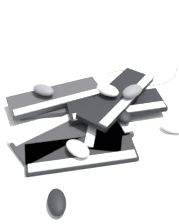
{
  "coord_description": "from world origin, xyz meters",
  "views": [
    {
      "loc": [
        0.05,
        -1.1,
        0.96
      ],
      "look_at": [
        -0.03,
        -0.06,
        0.04
      ],
      "focal_mm": 50.0,
      "sensor_mm": 36.0,
      "label": 1
    }
  ],
  "objects_px": {
    "keyboard_2": "(67,103)",
    "mouse_0": "(132,91)",
    "keyboard_4": "(81,153)",
    "mouse_4": "(122,115)",
    "mouse_2": "(78,149)",
    "mouse_3": "(18,136)",
    "keyboard_1": "(100,107)",
    "keyboard_5": "(116,105)",
    "mouse_6": "(174,127)",
    "mouse_5": "(57,202)",
    "mouse_7": "(108,90)",
    "keyboard_6": "(56,97)",
    "mouse_1": "(43,90)",
    "keyboard_7": "(118,97)",
    "keyboard_0": "(107,116)",
    "keyboard_3": "(64,132)"
  },
  "relations": [
    {
      "from": "mouse_4",
      "to": "mouse_5",
      "type": "relative_size",
      "value": 1.0
    },
    {
      "from": "mouse_0",
      "to": "mouse_6",
      "type": "bearing_deg",
      "value": -80.73
    },
    {
      "from": "keyboard_4",
      "to": "mouse_3",
      "type": "xyz_separation_m",
      "value": [
        -0.27,
        0.07,
        0.01
      ]
    },
    {
      "from": "mouse_4",
      "to": "mouse_5",
      "type": "bearing_deg",
      "value": -58.43
    },
    {
      "from": "keyboard_5",
      "to": "mouse_7",
      "type": "xyz_separation_m",
      "value": [
        -0.04,
        0.03,
        0.07
      ]
    },
    {
      "from": "keyboard_2",
      "to": "keyboard_3",
      "type": "xyz_separation_m",
      "value": [
        0.02,
        -0.19,
        0.0
      ]
    },
    {
      "from": "keyboard_1",
      "to": "keyboard_5",
      "type": "bearing_deg",
      "value": -13.69
    },
    {
      "from": "mouse_5",
      "to": "mouse_1",
      "type": "bearing_deg",
      "value": 179.59
    },
    {
      "from": "mouse_3",
      "to": "mouse_4",
      "type": "xyz_separation_m",
      "value": [
        0.43,
        0.13,
        0.03
      ]
    },
    {
      "from": "keyboard_5",
      "to": "mouse_6",
      "type": "height_order",
      "value": "keyboard_5"
    },
    {
      "from": "keyboard_5",
      "to": "mouse_2",
      "type": "bearing_deg",
      "value": -117.5
    },
    {
      "from": "mouse_2",
      "to": "mouse_1",
      "type": "bearing_deg",
      "value": 159.24
    },
    {
      "from": "keyboard_3",
      "to": "mouse_0",
      "type": "bearing_deg",
      "value": 33.14
    },
    {
      "from": "keyboard_1",
      "to": "keyboard_7",
      "type": "relative_size",
      "value": 1.02
    },
    {
      "from": "keyboard_2",
      "to": "mouse_0",
      "type": "height_order",
      "value": "mouse_0"
    },
    {
      "from": "mouse_7",
      "to": "keyboard_7",
      "type": "bearing_deg",
      "value": -146.23
    },
    {
      "from": "mouse_1",
      "to": "keyboard_4",
      "type": "bearing_deg",
      "value": 148.52
    },
    {
      "from": "keyboard_7",
      "to": "mouse_0",
      "type": "height_order",
      "value": "mouse_0"
    },
    {
      "from": "keyboard_4",
      "to": "keyboard_7",
      "type": "bearing_deg",
      "value": 64.86
    },
    {
      "from": "keyboard_4",
      "to": "mouse_4",
      "type": "relative_size",
      "value": 4.22
    },
    {
      "from": "mouse_0",
      "to": "mouse_1",
      "type": "bearing_deg",
      "value": 130.87
    },
    {
      "from": "mouse_3",
      "to": "keyboard_4",
      "type": "bearing_deg",
      "value": -76.6
    },
    {
      "from": "mouse_2",
      "to": "mouse_5",
      "type": "height_order",
      "value": "mouse_2"
    },
    {
      "from": "keyboard_0",
      "to": "keyboard_6",
      "type": "bearing_deg",
      "value": 161.43
    },
    {
      "from": "mouse_3",
      "to": "keyboard_5",
      "type": "bearing_deg",
      "value": -35.94
    },
    {
      "from": "keyboard_7",
      "to": "mouse_1",
      "type": "distance_m",
      "value": 0.35
    },
    {
      "from": "keyboard_2",
      "to": "keyboard_7",
      "type": "height_order",
      "value": "keyboard_7"
    },
    {
      "from": "keyboard_3",
      "to": "keyboard_4",
      "type": "bearing_deg",
      "value": -53.6
    },
    {
      "from": "keyboard_6",
      "to": "mouse_3",
      "type": "bearing_deg",
      "value": -117.15
    },
    {
      "from": "keyboard_4",
      "to": "mouse_0",
      "type": "bearing_deg",
      "value": 55.78
    },
    {
      "from": "keyboard_0",
      "to": "mouse_4",
      "type": "relative_size",
      "value": 4.08
    },
    {
      "from": "keyboard_0",
      "to": "keyboard_7",
      "type": "xyz_separation_m",
      "value": [
        0.05,
        0.07,
        0.06
      ]
    },
    {
      "from": "keyboard_1",
      "to": "mouse_2",
      "type": "distance_m",
      "value": 0.31
    },
    {
      "from": "keyboard_5",
      "to": "mouse_3",
      "type": "distance_m",
      "value": 0.46
    },
    {
      "from": "keyboard_1",
      "to": "mouse_1",
      "type": "relative_size",
      "value": 4.21
    },
    {
      "from": "keyboard_0",
      "to": "mouse_2",
      "type": "distance_m",
      "value": 0.26
    },
    {
      "from": "keyboard_6",
      "to": "mouse_4",
      "type": "distance_m",
      "value": 0.33
    },
    {
      "from": "mouse_7",
      "to": "mouse_0",
      "type": "bearing_deg",
      "value": -148.37
    },
    {
      "from": "mouse_3",
      "to": "mouse_5",
      "type": "bearing_deg",
      "value": -117.01
    },
    {
      "from": "mouse_0",
      "to": "mouse_2",
      "type": "xyz_separation_m",
      "value": [
        -0.21,
        -0.31,
        -0.06
      ]
    },
    {
      "from": "keyboard_4",
      "to": "mouse_5",
      "type": "xyz_separation_m",
      "value": [
        -0.06,
        -0.23,
        0.01
      ]
    },
    {
      "from": "keyboard_1",
      "to": "keyboard_6",
      "type": "bearing_deg",
      "value": 174.75
    },
    {
      "from": "keyboard_4",
      "to": "keyboard_6",
      "type": "relative_size",
      "value": 1.01
    },
    {
      "from": "keyboard_3",
      "to": "mouse_3",
      "type": "relative_size",
      "value": 3.91
    },
    {
      "from": "keyboard_3",
      "to": "mouse_2",
      "type": "xyz_separation_m",
      "value": [
        0.07,
        -0.12,
        0.04
      ]
    },
    {
      "from": "keyboard_1",
      "to": "mouse_1",
      "type": "distance_m",
      "value": 0.28
    },
    {
      "from": "mouse_1",
      "to": "mouse_2",
      "type": "height_order",
      "value": "mouse_1"
    },
    {
      "from": "mouse_5",
      "to": "mouse_7",
      "type": "height_order",
      "value": "mouse_7"
    },
    {
      "from": "mouse_3",
      "to": "mouse_6",
      "type": "relative_size",
      "value": 1.0
    },
    {
      "from": "keyboard_5",
      "to": "keyboard_6",
      "type": "bearing_deg",
      "value": 172.5
    }
  ]
}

